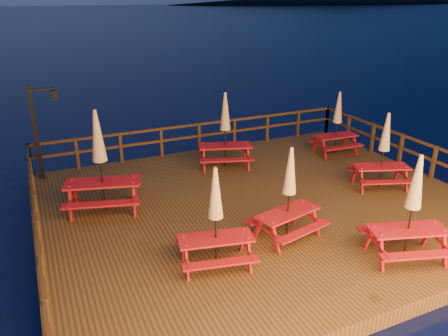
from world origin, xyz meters
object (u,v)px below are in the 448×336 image
(lamp_post, at_px, (40,124))
(picnic_table_2, at_px, (216,217))
(picnic_table_0, at_px, (384,150))
(picnic_table_1, at_px, (225,129))

(lamp_post, relative_size, picnic_table_2, 1.30)
(lamp_post, xyz_separation_m, picnic_table_0, (9.21, -5.08, -0.57))
(picnic_table_1, relative_size, picnic_table_2, 1.11)
(lamp_post, xyz_separation_m, picnic_table_2, (3.00, -6.81, -0.59))
(picnic_table_0, xyz_separation_m, picnic_table_2, (-6.21, -1.73, -0.02))
(picnic_table_1, height_order, picnic_table_2, picnic_table_1)
(picnic_table_0, relative_size, picnic_table_2, 1.02)
(lamp_post, distance_m, picnic_table_0, 10.54)
(lamp_post, bearing_deg, picnic_table_0, -28.89)
(lamp_post, bearing_deg, picnic_table_2, -66.25)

